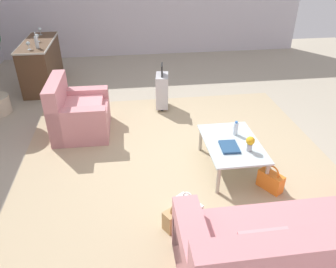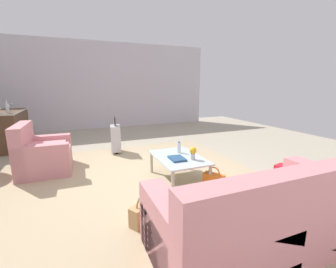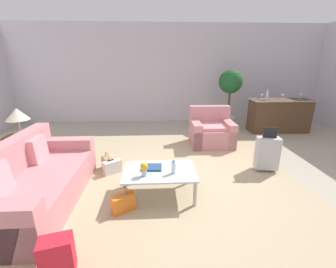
{
  "view_description": "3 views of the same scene",
  "coord_description": "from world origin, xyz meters",
  "px_view_note": "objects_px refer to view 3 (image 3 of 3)",
  "views": [
    {
      "loc": [
        -3.94,
        0.85,
        2.73
      ],
      "look_at": [
        -0.58,
        0.39,
        0.72
      ],
      "focal_mm": 35.0,
      "sensor_mm": 36.0,
      "label": 1
    },
    {
      "loc": [
        -3.62,
        1.01,
        1.57
      ],
      "look_at": [
        -0.65,
        -0.21,
        0.87
      ],
      "focal_mm": 24.0,
      "sensor_mm": 36.0,
      "label": 2
    },
    {
      "loc": [
        -0.44,
        -3.52,
        1.97
      ],
      "look_at": [
        -0.23,
        0.31,
        0.72
      ],
      "focal_mm": 24.0,
      "sensor_mm": 36.0,
      "label": 3
    }
  ],
  "objects_px": {
    "water_bottle": "(174,167)",
    "suitcase_silver": "(267,153)",
    "handbag_white": "(112,167)",
    "potted_ficus": "(230,89)",
    "flower_vase": "(144,168)",
    "side_table": "(24,147)",
    "coffee_table": "(160,173)",
    "handbag_tan": "(108,163)",
    "table_lamp": "(17,115)",
    "wine_glass_right_of_centre": "(301,95)",
    "armchair": "(211,132)",
    "wine_glass_left_of_centre": "(283,96)",
    "bar_console": "(279,115)",
    "wine_glass_leftmost": "(262,95)",
    "coffee_table_book": "(152,167)",
    "couch": "(34,183)",
    "handbag_orange": "(123,202)",
    "wine_bottle_clear": "(267,96)",
    "backpack_red": "(58,256)"
  },
  "relations": [
    {
      "from": "coffee_table_book",
      "to": "table_lamp",
      "type": "height_order",
      "value": "table_lamp"
    },
    {
      "from": "armchair",
      "to": "bar_console",
      "type": "relative_size",
      "value": 0.6
    },
    {
      "from": "suitcase_silver",
      "to": "backpack_red",
      "type": "bearing_deg",
      "value": -146.47
    },
    {
      "from": "handbag_white",
      "to": "potted_ficus",
      "type": "bearing_deg",
      "value": 44.0
    },
    {
      "from": "coffee_table_book",
      "to": "couch",
      "type": "bearing_deg",
      "value": -171.23
    },
    {
      "from": "flower_vase",
      "to": "backpack_red",
      "type": "xyz_separation_m",
      "value": [
        -0.78,
        -1.14,
        -0.34
      ]
    },
    {
      "from": "wine_glass_left_of_centre",
      "to": "backpack_red",
      "type": "xyz_separation_m",
      "value": [
        -4.5,
        -4.37,
        -0.85
      ]
    },
    {
      "from": "coffee_table",
      "to": "handbag_tan",
      "type": "height_order",
      "value": "coffee_table"
    },
    {
      "from": "handbag_tan",
      "to": "bar_console",
      "type": "bearing_deg",
      "value": 26.25
    },
    {
      "from": "flower_vase",
      "to": "side_table",
      "type": "xyz_separation_m",
      "value": [
        -2.58,
        1.65,
        -0.27
      ]
    },
    {
      "from": "suitcase_silver",
      "to": "wine_bottle_clear",
      "type": "bearing_deg",
      "value": 66.12
    },
    {
      "from": "couch",
      "to": "handbag_white",
      "type": "bearing_deg",
      "value": 41.93
    },
    {
      "from": "wine_glass_right_of_centre",
      "to": "potted_ficus",
      "type": "xyz_separation_m",
      "value": [
        -1.87,
        0.57,
        0.12
      ]
    },
    {
      "from": "couch",
      "to": "wine_glass_right_of_centre",
      "type": "distance_m",
      "value": 6.74
    },
    {
      "from": "couch",
      "to": "handbag_tan",
      "type": "bearing_deg",
      "value": 50.08
    },
    {
      "from": "wine_glass_left_of_centre",
      "to": "coffee_table",
      "type": "bearing_deg",
      "value": -138.67
    },
    {
      "from": "suitcase_silver",
      "to": "backpack_red",
      "type": "xyz_separation_m",
      "value": [
        -3.0,
        -1.99,
        -0.16
      ]
    },
    {
      "from": "coffee_table_book",
      "to": "bar_console",
      "type": "height_order",
      "value": "bar_console"
    },
    {
      "from": "handbag_tan",
      "to": "potted_ficus",
      "type": "distance_m",
      "value": 4.35
    },
    {
      "from": "armchair",
      "to": "wine_glass_left_of_centre",
      "type": "distance_m",
      "value": 2.49
    },
    {
      "from": "coffee_table_book",
      "to": "flower_vase",
      "type": "xyz_separation_m",
      "value": [
        -0.1,
        -0.23,
        0.11
      ]
    },
    {
      "from": "table_lamp",
      "to": "wine_glass_left_of_centre",
      "type": "xyz_separation_m",
      "value": [
        6.3,
        1.58,
        0.09
      ]
    },
    {
      "from": "handbag_white",
      "to": "potted_ficus",
      "type": "height_order",
      "value": "potted_ficus"
    },
    {
      "from": "bar_console",
      "to": "wine_glass_leftmost",
      "type": "relative_size",
      "value": 10.87
    },
    {
      "from": "suitcase_silver",
      "to": "handbag_white",
      "type": "xyz_separation_m",
      "value": [
        -2.86,
        0.05,
        -0.23
      ]
    },
    {
      "from": "side_table",
      "to": "handbag_tan",
      "type": "distance_m",
      "value": 1.94
    },
    {
      "from": "water_bottle",
      "to": "armchair",
      "type": "bearing_deg",
      "value": 64.15
    },
    {
      "from": "water_bottle",
      "to": "wine_glass_left_of_centre",
      "type": "xyz_separation_m",
      "value": [
        3.3,
        3.18,
        0.54
      ]
    },
    {
      "from": "handbag_orange",
      "to": "handbag_white",
      "type": "bearing_deg",
      "value": 107.45
    },
    {
      "from": "coffee_table_book",
      "to": "suitcase_silver",
      "type": "distance_m",
      "value": 2.21
    },
    {
      "from": "couch",
      "to": "armchair",
      "type": "relative_size",
      "value": 2.17
    },
    {
      "from": "coffee_table",
      "to": "coffee_table_book",
      "type": "bearing_deg",
      "value": 146.31
    },
    {
      "from": "armchair",
      "to": "wine_glass_leftmost",
      "type": "relative_size",
      "value": 6.51
    },
    {
      "from": "wine_glass_leftmost",
      "to": "handbag_white",
      "type": "xyz_separation_m",
      "value": [
        -3.78,
        -2.38,
        -0.92
      ]
    },
    {
      "from": "wine_glass_right_of_centre",
      "to": "handbag_tan",
      "type": "height_order",
      "value": "wine_glass_right_of_centre"
    },
    {
      "from": "side_table",
      "to": "handbag_white",
      "type": "distance_m",
      "value": 2.09
    },
    {
      "from": "wine_glass_right_of_centre",
      "to": "handbag_white",
      "type": "relative_size",
      "value": 0.43
    },
    {
      "from": "water_bottle",
      "to": "wine_glass_leftmost",
      "type": "height_order",
      "value": "wine_glass_leftmost"
    },
    {
      "from": "handbag_white",
      "to": "wine_glass_leftmost",
      "type": "bearing_deg",
      "value": 32.14
    },
    {
      "from": "armchair",
      "to": "table_lamp",
      "type": "height_order",
      "value": "table_lamp"
    },
    {
      "from": "couch",
      "to": "handbag_orange",
      "type": "height_order",
      "value": "couch"
    },
    {
      "from": "table_lamp",
      "to": "potted_ficus",
      "type": "bearing_deg",
      "value": 23.75
    },
    {
      "from": "table_lamp",
      "to": "wine_glass_right_of_centre",
      "type": "bearing_deg",
      "value": 13.35
    },
    {
      "from": "couch",
      "to": "handbag_tan",
      "type": "xyz_separation_m",
      "value": [
        0.83,
        1.0,
        -0.18
      ]
    },
    {
      "from": "side_table",
      "to": "wine_glass_right_of_centre",
      "type": "height_order",
      "value": "wine_glass_right_of_centre"
    },
    {
      "from": "wine_glass_leftmost",
      "to": "wine_glass_left_of_centre",
      "type": "bearing_deg",
      "value": -4.7
    },
    {
      "from": "water_bottle",
      "to": "suitcase_silver",
      "type": "relative_size",
      "value": 0.24
    },
    {
      "from": "wine_bottle_clear",
      "to": "handbag_white",
      "type": "distance_m",
      "value": 4.57
    },
    {
      "from": "wine_glass_right_of_centre",
      "to": "backpack_red",
      "type": "relative_size",
      "value": 0.39
    },
    {
      "from": "wine_glass_right_of_centre",
      "to": "handbag_white",
      "type": "bearing_deg",
      "value": -154.2
    }
  ]
}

